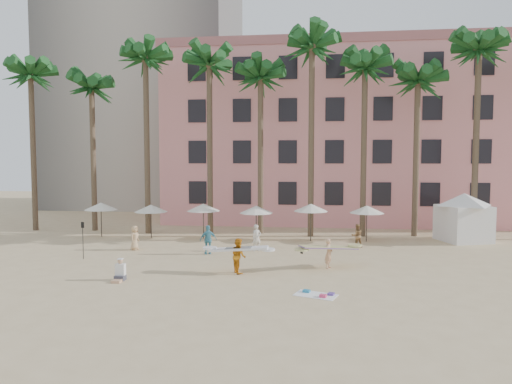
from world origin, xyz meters
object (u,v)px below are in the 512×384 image
at_px(pink_hotel, 351,139).
at_px(carrier_yellow, 329,251).
at_px(cabana, 464,213).
at_px(carrier_white, 239,254).

xyz_separation_m(pink_hotel, carrier_yellow, (-3.06, -21.94, -7.05)).
distance_m(cabana, carrier_white, 18.51).
distance_m(carrier_yellow, carrier_white, 4.97).
xyz_separation_m(carrier_yellow, carrier_white, (-4.72, -1.57, 0.02)).
distance_m(pink_hotel, carrier_white, 25.74).
relative_size(pink_hotel, carrier_yellow, 10.73).
xyz_separation_m(cabana, carrier_white, (-14.77, -11.09, -1.09)).
bearing_deg(pink_hotel, cabana, -60.60).
relative_size(pink_hotel, cabana, 6.22).
distance_m(pink_hotel, cabana, 15.43).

